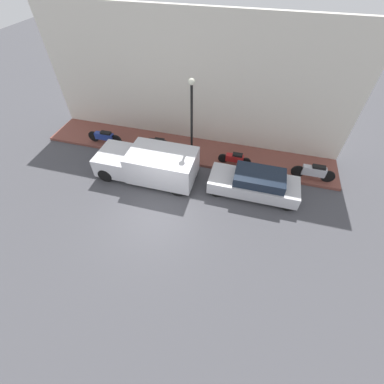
{
  "coord_description": "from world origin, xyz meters",
  "views": [
    {
      "loc": [
        -6.66,
        -3.57,
        9.34
      ],
      "look_at": [
        1.38,
        -1.39,
        0.6
      ],
      "focal_mm": 24.0,
      "sensor_mm": 36.0,
      "label": 1
    }
  ],
  "objects_px": {
    "motorcycle_black": "(158,144)",
    "streetlamp": "(192,115)",
    "scooter_silver": "(314,172)",
    "motorcycle_blue": "(105,137)",
    "parked_car": "(255,183)",
    "delivery_van": "(148,164)",
    "motorcycle_red": "(235,158)"
  },
  "relations": [
    {
      "from": "parked_car",
      "to": "motorcycle_blue",
      "type": "bearing_deg",
      "value": 79.48
    },
    {
      "from": "parked_car",
      "to": "motorcycle_red",
      "type": "bearing_deg",
      "value": 35.13
    },
    {
      "from": "motorcycle_black",
      "to": "motorcycle_red",
      "type": "xyz_separation_m",
      "value": [
        -0.07,
        -4.48,
        -0.05
      ]
    },
    {
      "from": "motorcycle_black",
      "to": "motorcycle_blue",
      "type": "distance_m",
      "value": 3.29
    },
    {
      "from": "scooter_silver",
      "to": "motorcycle_blue",
      "type": "height_order",
      "value": "scooter_silver"
    },
    {
      "from": "scooter_silver",
      "to": "motorcycle_black",
      "type": "height_order",
      "value": "scooter_silver"
    },
    {
      "from": "parked_car",
      "to": "motorcycle_blue",
      "type": "distance_m",
      "value": 9.14
    },
    {
      "from": "delivery_van",
      "to": "motorcycle_black",
      "type": "xyz_separation_m",
      "value": [
        2.05,
        0.28,
        -0.26
      ]
    },
    {
      "from": "streetlamp",
      "to": "scooter_silver",
      "type": "bearing_deg",
      "value": -88.2
    },
    {
      "from": "parked_car",
      "to": "motorcycle_black",
      "type": "bearing_deg",
      "value": 72.34
    },
    {
      "from": "parked_car",
      "to": "scooter_silver",
      "type": "height_order",
      "value": "parked_car"
    },
    {
      "from": "delivery_van",
      "to": "streetlamp",
      "type": "relative_size",
      "value": 1.12
    },
    {
      "from": "motorcycle_black",
      "to": "streetlamp",
      "type": "relative_size",
      "value": 0.42
    },
    {
      "from": "delivery_van",
      "to": "motorcycle_blue",
      "type": "relative_size",
      "value": 2.39
    },
    {
      "from": "motorcycle_black",
      "to": "streetlamp",
      "type": "distance_m",
      "value": 3.24
    },
    {
      "from": "parked_car",
      "to": "motorcycle_black",
      "type": "distance_m",
      "value": 5.98
    },
    {
      "from": "motorcycle_blue",
      "to": "motorcycle_red",
      "type": "bearing_deg",
      "value": -89.47
    },
    {
      "from": "parked_car",
      "to": "streetlamp",
      "type": "height_order",
      "value": "streetlamp"
    },
    {
      "from": "motorcycle_red",
      "to": "scooter_silver",
      "type": "bearing_deg",
      "value": -91.86
    },
    {
      "from": "parked_car",
      "to": "scooter_silver",
      "type": "xyz_separation_m",
      "value": [
        1.61,
        -2.81,
        0.02
      ]
    },
    {
      "from": "delivery_van",
      "to": "streetlamp",
      "type": "bearing_deg",
      "value": -48.6
    },
    {
      "from": "motorcycle_blue",
      "to": "streetlamp",
      "type": "relative_size",
      "value": 0.47
    },
    {
      "from": "delivery_van",
      "to": "motorcycle_black",
      "type": "bearing_deg",
      "value": 7.69
    },
    {
      "from": "motorcycle_black",
      "to": "motorcycle_blue",
      "type": "bearing_deg",
      "value": 92.53
    },
    {
      "from": "delivery_van",
      "to": "scooter_silver",
      "type": "relative_size",
      "value": 2.4
    },
    {
      "from": "parked_car",
      "to": "motorcycle_red",
      "type": "xyz_separation_m",
      "value": [
        1.74,
        1.23,
        -0.08
      ]
    },
    {
      "from": "motorcycle_red",
      "to": "motorcycle_blue",
      "type": "relative_size",
      "value": 0.83
    },
    {
      "from": "motorcycle_black",
      "to": "streetlamp",
      "type": "bearing_deg",
      "value": -100.72
    },
    {
      "from": "motorcycle_black",
      "to": "motorcycle_blue",
      "type": "height_order",
      "value": "motorcycle_black"
    },
    {
      "from": "scooter_silver",
      "to": "motorcycle_blue",
      "type": "relative_size",
      "value": 1.0
    },
    {
      "from": "parked_car",
      "to": "scooter_silver",
      "type": "bearing_deg",
      "value": -60.19
    },
    {
      "from": "scooter_silver",
      "to": "motorcycle_blue",
      "type": "distance_m",
      "value": 11.8
    }
  ]
}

